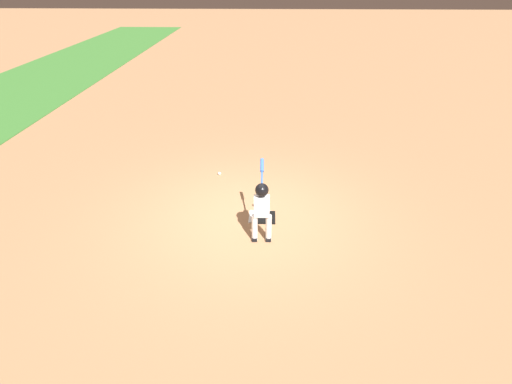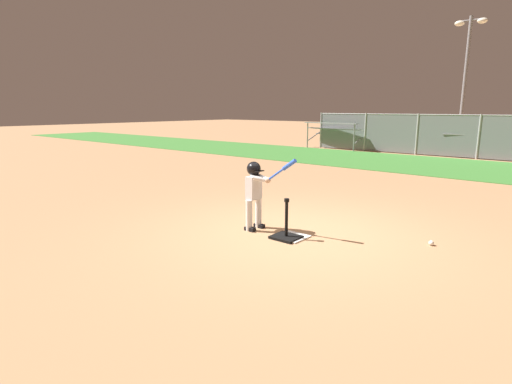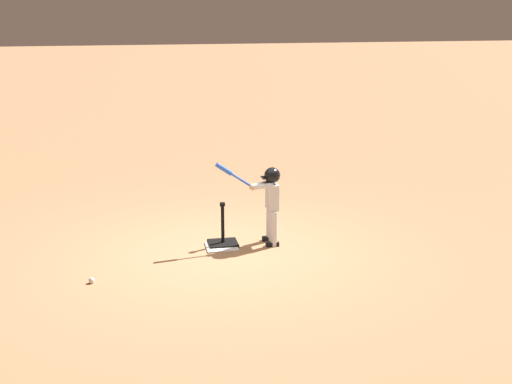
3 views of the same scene
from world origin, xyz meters
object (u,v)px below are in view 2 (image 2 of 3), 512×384
(batting_tee, at_px, (286,233))
(baseball, at_px, (431,243))
(bleachers_far_right, at_px, (343,135))
(bleachers_far_left, at_px, (490,146))
(batter_child, at_px, (255,187))

(batting_tee, xyz_separation_m, baseball, (1.79, 1.08, -0.05))
(bleachers_far_right, bearing_deg, baseball, -57.30)
(baseball, relative_size, bleachers_far_right, 0.02)
(bleachers_far_right, distance_m, bleachers_far_left, 6.35)
(batter_child, distance_m, baseball, 2.74)
(batting_tee, height_order, baseball, batting_tee)
(batting_tee, relative_size, bleachers_far_left, 0.19)
(baseball, height_order, bleachers_far_right, bleachers_far_right)
(batting_tee, relative_size, baseball, 8.42)
(batter_child, height_order, baseball, batter_child)
(baseball, relative_size, bleachers_far_left, 0.02)
(batter_child, relative_size, baseball, 16.47)
(batter_child, xyz_separation_m, baseball, (2.45, 1.02, -0.67))
(batting_tee, distance_m, batter_child, 0.91)
(batting_tee, xyz_separation_m, bleachers_far_left, (0.32, 13.46, 0.38))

